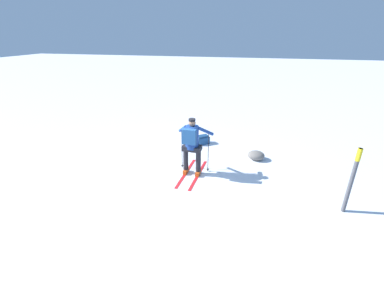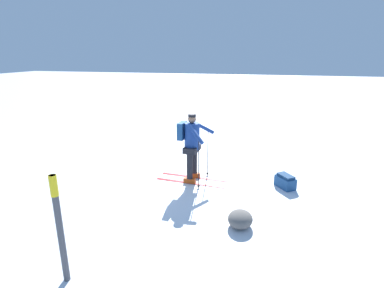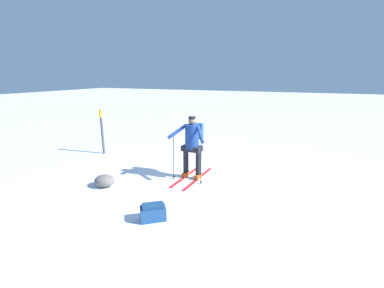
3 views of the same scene
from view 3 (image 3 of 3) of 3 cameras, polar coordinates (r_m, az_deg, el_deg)
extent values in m
plane|color=white|center=(7.52, 6.69, -6.81)|extent=(80.00, 80.00, 0.00)
cube|color=red|center=(7.21, 1.38, -7.66)|extent=(0.20, 1.80, 0.01)
cube|color=#C64714|center=(7.19, 1.38, -7.18)|extent=(0.13, 0.31, 0.12)
cylinder|color=black|center=(7.04, 1.40, -4.00)|extent=(0.15, 0.15, 0.72)
cube|color=red|center=(7.37, -1.35, -7.15)|extent=(0.20, 1.80, 0.01)
cube|color=#C64714|center=(7.35, -1.35, -6.68)|extent=(0.13, 0.31, 0.12)
cylinder|color=black|center=(7.20, -1.37, -3.55)|extent=(0.15, 0.15, 0.72)
cube|color=black|center=(7.01, 0.00, -0.97)|extent=(0.55, 0.35, 0.14)
cylinder|color=navy|center=(6.93, 0.00, 1.65)|extent=(0.38, 0.38, 0.66)
sphere|color=#8C664C|center=(6.84, 0.00, 5.16)|extent=(0.20, 0.20, 0.20)
cylinder|color=black|center=(6.82, 0.00, 5.87)|extent=(0.19, 0.19, 0.06)
cube|color=navy|center=(7.13, 0.94, 3.00)|extent=(0.39, 0.17, 0.42)
cylinder|color=black|center=(6.65, 2.02, -3.89)|extent=(0.02, 0.02, 1.26)
cylinder|color=black|center=(6.85, 1.98, -8.42)|extent=(0.07, 0.07, 0.01)
cylinder|color=navy|center=(6.57, 1.84, 2.23)|extent=(0.39, 0.52, 0.38)
cylinder|color=black|center=(7.01, -4.12, -2.91)|extent=(0.02, 0.02, 1.26)
cylinder|color=black|center=(7.21, -4.03, -7.23)|extent=(0.07, 0.07, 0.01)
cylinder|color=navy|center=(6.87, -3.31, 2.79)|extent=(0.44, 0.49, 0.38)
cube|color=navy|center=(5.33, -8.63, -14.98)|extent=(0.57, 0.53, 0.27)
cube|color=navy|center=(5.25, -8.70, -13.40)|extent=(0.47, 0.44, 0.06)
cylinder|color=#4C4C51|center=(9.82, -19.32, 2.61)|extent=(0.09, 0.09, 1.64)
cylinder|color=yellow|center=(9.70, -19.66, 6.47)|extent=(0.10, 0.10, 0.29)
ellipsoid|color=slate|center=(7.06, -18.83, -7.73)|extent=(0.55, 0.47, 0.30)
camera|label=1|loc=(13.43, 5.06, 19.71)|focal=24.00mm
camera|label=2|loc=(10.51, -43.52, 13.01)|focal=28.00mm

